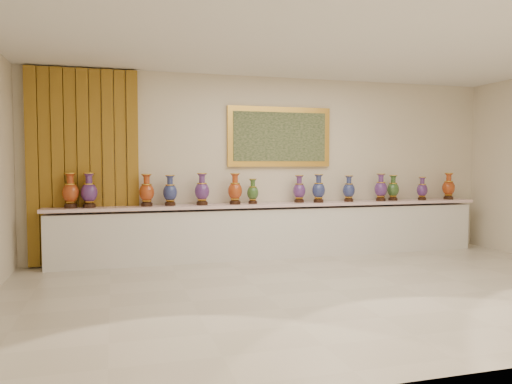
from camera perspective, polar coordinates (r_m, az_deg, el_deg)
ground at (r=6.32m, az=9.07°, el=-11.04°), size 8.00×8.00×0.00m
room at (r=7.98m, az=-15.48°, el=3.34°), size 8.00×8.00×8.00m
counter at (r=8.31m, az=2.44°, el=-4.46°), size 7.28×0.48×0.90m
vase_0 at (r=7.82m, az=-20.44°, el=-0.03°), size 0.25×0.25×0.52m
vase_1 at (r=7.81m, az=-18.53°, el=-0.00°), size 0.32×0.32×0.52m
vase_2 at (r=7.82m, az=-12.38°, el=0.02°), size 0.30×0.30×0.50m
vase_3 at (r=7.87m, az=-9.79°, el=0.01°), size 0.26×0.26×0.48m
vase_4 at (r=7.90m, az=-6.19°, el=0.15°), size 0.29×0.29×0.50m
vase_5 at (r=8.00m, az=-2.41°, el=0.19°), size 0.26×0.26×0.50m
vase_6 at (r=8.11m, az=-0.37°, el=-0.06°), size 0.24×0.24×0.41m
vase_7 at (r=8.39m, az=4.96°, el=0.20°), size 0.22×0.22×0.46m
vase_8 at (r=8.44m, az=7.16°, el=0.25°), size 0.24×0.24×0.47m
vase_9 at (r=8.70m, az=10.56°, el=0.24°), size 0.27×0.27×0.45m
vase_10 at (r=8.98m, az=14.08°, el=0.37°), size 0.26×0.26×0.48m
vase_11 at (r=9.16m, az=15.40°, el=0.33°), size 0.27×0.27×0.45m
vase_12 at (r=9.42m, az=18.46°, el=0.25°), size 0.23×0.23×0.41m
vase_13 at (r=9.74m, az=21.15°, el=0.49°), size 0.24×0.24×0.48m
label_card at (r=7.75m, az=-8.99°, el=-1.60°), size 0.10×0.06×0.00m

